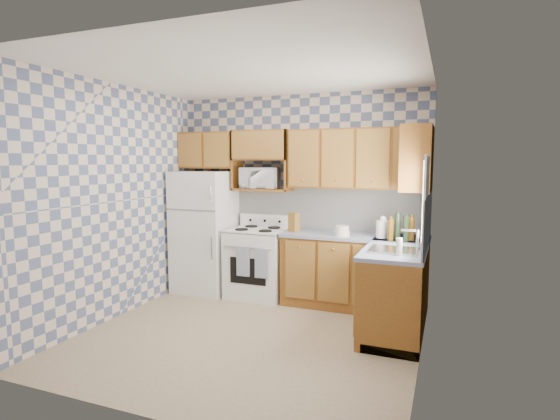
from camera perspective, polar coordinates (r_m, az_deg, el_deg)
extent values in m
plane|color=#867057|center=(4.77, -3.99, -16.03)|extent=(3.40, 3.40, 0.00)
cube|color=slate|center=(5.92, 2.54, 1.84)|extent=(3.40, 0.02, 2.70)
cube|color=slate|center=(4.02, 18.36, -0.65)|extent=(0.02, 3.20, 2.70)
cube|color=silver|center=(5.80, 6.24, 0.23)|extent=(2.60, 0.02, 0.56)
cube|color=silver|center=(4.83, 18.68, -1.32)|extent=(0.02, 1.60, 0.56)
cube|color=white|center=(6.20, -9.79, -2.79)|extent=(0.75, 0.70, 1.68)
cube|color=white|center=(5.93, -2.86, -6.97)|extent=(0.76, 0.65, 0.90)
cube|color=silver|center=(5.84, -2.89, -2.62)|extent=(0.76, 0.65, 0.02)
cube|color=white|center=(6.07, -1.83, -1.36)|extent=(0.76, 0.08, 0.17)
cube|color=navy|center=(5.63, -4.85, -6.74)|extent=(0.18, 0.02, 0.37)
cube|color=navy|center=(5.52, -2.43, -6.98)|extent=(0.18, 0.02, 0.37)
cube|color=brown|center=(5.57, 9.63, -8.05)|extent=(1.75, 0.60, 0.88)
cube|color=brown|center=(5.00, 15.00, -9.83)|extent=(0.60, 1.60, 0.88)
cube|color=slate|center=(5.46, 9.71, -3.38)|extent=(1.77, 0.63, 0.04)
cube|color=slate|center=(4.90, 15.10, -4.65)|extent=(0.63, 1.60, 0.04)
cube|color=brown|center=(5.52, 10.19, 6.61)|extent=(1.75, 0.33, 0.74)
cube|color=brown|center=(6.29, -9.23, 7.69)|extent=(0.82, 0.33, 0.50)
cube|color=brown|center=(5.25, 17.47, 6.44)|extent=(0.33, 0.70, 0.74)
cube|color=brown|center=(5.93, -2.28, 2.67)|extent=(0.80, 0.33, 0.03)
imported|color=white|center=(5.95, -2.58, 4.21)|extent=(0.57, 0.44, 0.29)
cube|color=#B7B7BC|center=(4.55, 14.68, -5.16)|extent=(0.48, 0.40, 0.03)
cube|color=silver|center=(4.45, 18.52, 1.30)|extent=(0.02, 0.66, 0.86)
cylinder|color=black|center=(5.16, 15.10, -2.12)|extent=(0.07, 0.07, 0.31)
cylinder|color=black|center=(5.10, 16.14, -2.37)|extent=(0.07, 0.07, 0.29)
cylinder|color=#54350C|center=(5.19, 16.78, -2.35)|extent=(0.07, 0.07, 0.27)
cylinder|color=#54350C|center=(5.12, 14.24, -2.51)|extent=(0.07, 0.07, 0.25)
cube|color=brown|center=(5.60, 1.84, -1.59)|extent=(0.14, 0.14, 0.24)
cylinder|color=white|center=(5.29, 13.28, -2.46)|extent=(0.16, 0.16, 0.20)
cylinder|color=beige|center=(4.34, 15.29, -4.66)|extent=(0.06, 0.06, 0.17)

